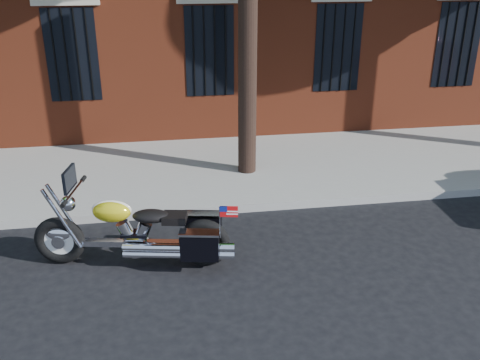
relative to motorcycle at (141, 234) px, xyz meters
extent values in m
plane|color=black|center=(1.57, 0.16, -0.51)|extent=(120.00, 120.00, 0.00)
cube|color=gray|center=(1.57, 1.54, -0.44)|extent=(40.00, 0.16, 0.15)
cube|color=gray|center=(1.57, 3.42, -0.44)|extent=(40.00, 3.60, 0.15)
cube|color=black|center=(1.57, 5.27, 1.69)|extent=(1.10, 0.14, 2.00)
cylinder|color=black|center=(1.57, 5.19, 1.69)|extent=(0.04, 0.04, 2.00)
cylinder|color=black|center=(2.07, 3.06, 1.99)|extent=(0.36, 0.36, 5.00)
torus|color=black|center=(-1.19, 0.23, -0.13)|extent=(0.77, 0.31, 0.75)
torus|color=black|center=(0.90, -0.16, -0.13)|extent=(0.77, 0.31, 0.75)
cylinder|color=white|center=(-1.19, 0.23, -0.13)|extent=(0.56, 0.17, 0.56)
cylinder|color=white|center=(0.90, -0.16, -0.13)|extent=(0.56, 0.17, 0.56)
ellipsoid|color=white|center=(-1.19, 0.23, -0.02)|extent=(0.41, 0.21, 0.21)
ellipsoid|color=gold|center=(0.90, -0.16, 0.00)|extent=(0.42, 0.23, 0.21)
cube|color=white|center=(-0.15, 0.03, -0.15)|extent=(1.67, 0.42, 0.09)
cylinder|color=white|center=(-0.09, 0.02, -0.18)|extent=(0.39, 0.26, 0.36)
cylinder|color=white|center=(0.42, -0.28, -0.17)|extent=(1.39, 0.36, 0.10)
ellipsoid|color=gold|center=(-0.39, 0.08, 0.36)|extent=(0.60, 0.42, 0.32)
ellipsoid|color=black|center=(0.16, -0.02, 0.29)|extent=(0.59, 0.42, 0.17)
cube|color=black|center=(0.92, 0.13, -0.01)|extent=(0.56, 0.28, 0.43)
cube|color=black|center=(0.81, -0.44, -0.01)|extent=(0.56, 0.28, 0.43)
cylinder|color=white|center=(-0.88, 0.17, 0.67)|extent=(0.20, 0.86, 0.04)
sphere|color=white|center=(-0.99, 0.20, 0.47)|extent=(0.26, 0.26, 0.22)
cube|color=black|center=(-0.93, 0.18, 0.85)|extent=(0.13, 0.45, 0.31)
cube|color=red|center=(1.21, -0.57, 0.55)|extent=(0.24, 0.06, 0.16)
camera|label=1|loc=(0.37, -6.93, 3.76)|focal=40.00mm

